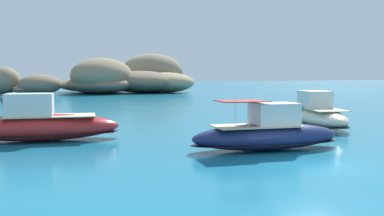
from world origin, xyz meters
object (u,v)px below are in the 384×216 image
object	(u,v)px
islet_large	(127,79)
islet_small	(25,84)
motorboat_cream	(317,115)
motorboat_navy	(267,134)
motorboat_red	(38,125)

from	to	relation	value
islet_large	islet_small	size ratio (longest dim) A/B	1.90
motorboat_cream	motorboat_navy	xyz separation A→B (m)	(-8.59, -7.05, -0.07)
motorboat_navy	motorboat_red	distance (m)	13.18
motorboat_cream	motorboat_navy	size ratio (longest dim) A/B	1.12
islet_large	islet_small	world-z (taller)	islet_large
motorboat_red	motorboat_cream	bearing A→B (deg)	-1.83
motorboat_navy	motorboat_red	xyz separation A→B (m)	(-10.72, 7.66, 0.11)
motorboat_cream	motorboat_navy	distance (m)	11.11
motorboat_red	motorboat_navy	bearing A→B (deg)	-35.55
islet_large	motorboat_red	xyz separation A→B (m)	(-21.11, -64.29, -1.88)
motorboat_red	islet_small	bearing A→B (deg)	89.22
motorboat_navy	motorboat_red	bearing A→B (deg)	144.45
islet_large	motorboat_red	distance (m)	67.70
islet_small	motorboat_cream	distance (m)	65.48
islet_large	motorboat_cream	bearing A→B (deg)	-91.58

